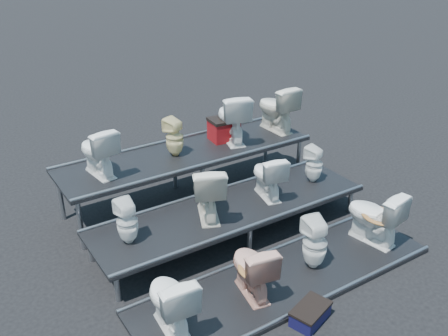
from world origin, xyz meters
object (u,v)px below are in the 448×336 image
toilet_4 (127,222)px  toilet_5 (208,190)px  red_crate (224,130)px  toilet_11 (276,108)px  toilet_3 (374,216)px  toilet_7 (314,164)px  toilet_1 (252,268)px  step_stool (310,315)px  toilet_6 (268,176)px  toilet_8 (98,151)px  toilet_10 (232,117)px  toilet_9 (175,137)px  toilet_0 (170,301)px  toilet_2 (315,243)px

toilet_4 → toilet_5: toilet_5 is taller
red_crate → toilet_11: bearing=-1.8°
toilet_3 → toilet_7: size_ratio=1.39×
toilet_3 → toilet_1: bearing=-9.5°
toilet_3 → toilet_11: (0.24, 2.60, 0.80)m
toilet_11 → step_stool: 4.07m
toilet_3 → toilet_6: bearing=-64.3°
step_stool → red_crate: bearing=55.7°
toilet_8 → red_crate: size_ratio=1.61×
toilet_7 → toilet_10: size_ratio=0.70×
toilet_9 → toilet_5: bearing=63.8°
toilet_1 → toilet_3: toilet_3 is taller
red_crate → step_stool: bearing=-101.3°
toilet_7 → toilet_8: toilet_8 is taller
toilet_8 → step_stool: (1.24, -3.32, -1.15)m
toilet_7 → step_stool: (-1.80, -2.02, -0.67)m
toilet_4 → toilet_7: 3.18m
toilet_10 → red_crate: size_ratio=1.83×
toilet_0 → toilet_8: size_ratio=1.05×
toilet_4 → toilet_10: (2.47, 1.30, 0.52)m
toilet_8 → step_stool: bearing=103.6°
toilet_0 → toilet_2: bearing=-175.6°
toilet_6 → toilet_8: size_ratio=0.93×
toilet_1 → toilet_7: bearing=-138.3°
toilet_2 → toilet_6: size_ratio=1.04×
toilet_0 → toilet_10: bearing=-129.9°
toilet_6 → toilet_10: size_ratio=0.82×
toilet_5 → toilet_7: 1.98m
toilet_7 → toilet_11: (0.23, 1.30, 0.52)m
toilet_6 → toilet_4: bearing=12.0°
toilet_9 → toilet_11: 2.03m
toilet_0 → toilet_3: 3.23m
step_stool → toilet_5: bearing=76.9°
toilet_2 → step_stool: size_ratio=1.50×
toilet_8 → toilet_10: size_ratio=0.88×
toilet_1 → toilet_11: bearing=-121.9°
toilet_4 → step_stool: 2.53m
toilet_3 → toilet_11: size_ratio=1.00×
toilet_6 → step_stool: toilet_6 is taller
toilet_2 → toilet_4: bearing=-21.8°
toilet_10 → step_stool: size_ratio=1.76×
toilet_3 → red_crate: (-0.78, 2.72, 0.55)m
toilet_3 → red_crate: size_ratio=1.78×
toilet_0 → toilet_4: 1.34m
toilet_7 → toilet_11: toilet_11 is taller
toilet_5 → toilet_1: bearing=107.0°
toilet_9 → toilet_10: 1.09m
toilet_4 → toilet_5: size_ratio=0.75×
toilet_1 → toilet_2: 1.02m
toilet_11 → toilet_3: bearing=83.7°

